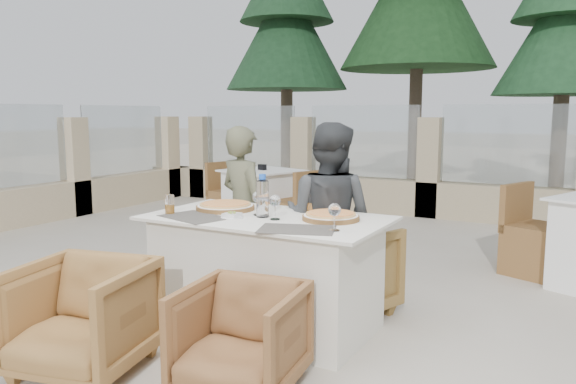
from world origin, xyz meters
The scene contains 26 objects.
ground centered at (0.00, 0.00, 0.00)m, with size 80.00×80.00×0.00m, color #BCB2A0.
sand_patch centered at (0.00, 14.00, 0.01)m, with size 30.00×16.00×0.01m, color beige.
perimeter_wall_far centered at (0.00, 4.80, 0.80)m, with size 10.00×0.34×1.60m, color tan, non-canonical shape.
perimeter_wall_left centered at (-4.50, 1.50, 0.80)m, with size 0.34×7.00×1.60m, color beige, non-canonical shape.
pine_far_left centered at (-3.50, 7.00, 2.75)m, with size 2.42×2.42×5.50m, color #1B3F22.
pine_mid_left centered at (-1.00, 7.50, 3.25)m, with size 2.86×2.86×6.50m, color #1B411D.
pine_centre centered at (1.50, 7.20, 2.50)m, with size 2.20×2.20×5.00m, color #224F2A.
dining_table centered at (0.12, 0.12, 0.39)m, with size 1.60×0.90×0.77m, color silver, non-canonical shape.
placemat_near_left centered at (-0.29, -0.13, 0.77)m, with size 0.45×0.30×0.00m, color #4F4B44.
placemat_near_right centered at (0.49, -0.16, 0.77)m, with size 0.45×0.30×0.00m, color #504B45.
pizza_left centered at (-0.28, 0.21, 0.80)m, with size 0.42×0.42×0.05m, color #D8581D.
pizza_right centered at (0.55, 0.21, 0.79)m, with size 0.37×0.37×0.05m, color #DD571E.
water_bottle centered at (0.10, 0.09, 0.91)m, with size 0.08×0.08×0.29m, color #A4BFD8.
wine_glass_centre centered at (0.04, 0.14, 0.86)m, with size 0.08×0.08×0.18m, color white, non-canonical shape.
wine_glass_near centered at (0.22, 0.05, 0.86)m, with size 0.08×0.08×0.18m, color silver, non-canonical shape.
wine_glass_corner centered at (0.70, -0.08, 0.86)m, with size 0.08×0.08×0.18m, color silver, non-canonical shape.
beer_glass_left centered at (-0.52, -0.11, 0.84)m, with size 0.07×0.07×0.13m, color orange.
beer_glass_right centered at (0.32, 0.39, 0.84)m, with size 0.07×0.07×0.15m, color orange.
olive_dish centered at (-0.06, -0.04, 0.79)m, with size 0.11×0.11×0.04m, color silver, non-canonical shape.
armchair_far_left centered at (-0.38, 0.82, 0.31)m, with size 0.66×0.68×0.62m, color olive.
armchair_far_right centered at (0.43, 0.59, 0.33)m, with size 0.71×0.73×0.66m, color brown.
armchair_near_left centered at (-0.46, -0.96, 0.32)m, with size 0.68×0.70×0.64m, color olive.
armchair_near_right centered at (0.44, -0.71, 0.28)m, with size 0.61×0.62×0.57m, color brown.
diner_left centered at (-0.44, 0.69, 0.68)m, with size 0.50×0.33×1.36m, color #585940.
diner_right centered at (0.38, 0.55, 0.70)m, with size 0.68×0.53×1.40m, color #373A3C.
bg_table_a centered at (-1.52, 2.77, 0.39)m, with size 1.64×0.82×0.77m, color white, non-canonical shape.
Camera 1 is at (2.01, -3.06, 1.46)m, focal length 35.00 mm.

